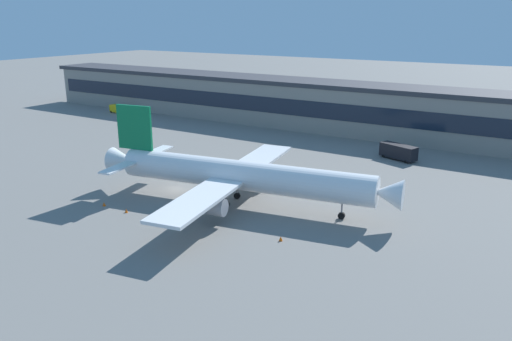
{
  "coord_description": "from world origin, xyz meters",
  "views": [
    {
      "loc": [
        58.52,
        -67.25,
        30.36
      ],
      "look_at": [
        14.82,
        3.54,
        5.0
      ],
      "focal_mm": 35.33,
      "sensor_mm": 36.0,
      "label": 1
    }
  ],
  "objects": [
    {
      "name": "terminal_building",
      "position": [
        0.0,
        61.96,
        6.71
      ],
      "size": [
        203.34,
        14.83,
        13.38
      ],
      "color": "gray",
      "rests_on": "ground_plane"
    },
    {
      "name": "ground_plane",
      "position": [
        0.0,
        0.0,
        0.0
      ],
      "size": [
        600.0,
        600.0,
        0.0
      ],
      "primitive_type": "plane",
      "color": "slate"
    },
    {
      "name": "airliner",
      "position": [
        13.92,
        -0.61,
        5.15
      ],
      "size": [
        52.35,
        45.05,
        15.58
      ],
      "color": "white",
      "rests_on": "ground_plane"
    },
    {
      "name": "traffic_cone_1",
      "position": [
        0.59,
        -13.51,
        0.33
      ],
      "size": [
        0.53,
        0.53,
        0.67
      ],
      "primitive_type": "cone",
      "color": "#F2590C",
      "rests_on": "ground_plane"
    },
    {
      "name": "traffic_cone_0",
      "position": [
        -4.77,
        -13.32,
        0.35
      ],
      "size": [
        0.56,
        0.56,
        0.7
      ],
      "primitive_type": "cone",
      "color": "#F2590C",
      "rests_on": "ground_plane"
    },
    {
      "name": "crew_van",
      "position": [
        -67.71,
        49.14,
        1.46
      ],
      "size": [
        5.5,
        3.08,
        2.55
      ],
      "color": "yellow",
      "rests_on": "ground_plane"
    },
    {
      "name": "traffic_cone_2",
      "position": [
        27.19,
        -9.81,
        0.35
      ],
      "size": [
        0.56,
        0.56,
        0.7
      ],
      "primitive_type": "cone",
      "color": "#F2590C",
      "rests_on": "ground_plane"
    },
    {
      "name": "fuel_truck",
      "position": [
        28.81,
        41.35,
        1.88
      ],
      "size": [
        8.85,
        5.46,
        3.35
      ],
      "color": "black",
      "rests_on": "ground_plane"
    }
  ]
}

